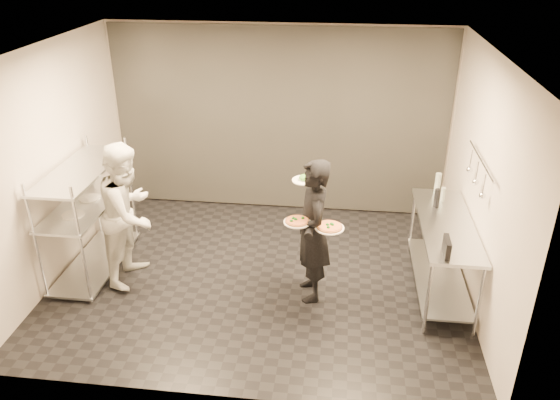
# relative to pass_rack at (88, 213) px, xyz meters

# --- Properties ---
(room_shell) EXTENTS (5.00, 4.00, 2.80)m
(room_shell) POSITION_rel_pass_rack_xyz_m (2.15, 1.18, 0.63)
(room_shell) COLOR black
(room_shell) RESTS_ON ground
(pass_rack) EXTENTS (0.60, 1.60, 1.50)m
(pass_rack) POSITION_rel_pass_rack_xyz_m (0.00, 0.00, 0.00)
(pass_rack) COLOR silver
(pass_rack) RESTS_ON ground
(prep_counter) EXTENTS (0.60, 1.80, 0.92)m
(prep_counter) POSITION_rel_pass_rack_xyz_m (4.33, 0.00, -0.14)
(prep_counter) COLOR silver
(prep_counter) RESTS_ON ground
(utensil_rail) EXTENTS (0.07, 1.20, 0.31)m
(utensil_rail) POSITION_rel_pass_rack_xyz_m (4.58, 0.00, 0.78)
(utensil_rail) COLOR silver
(utensil_rail) RESTS_ON room_shell
(waiter) EXTENTS (0.55, 0.71, 1.72)m
(waiter) POSITION_rel_pass_rack_xyz_m (2.81, -0.29, 0.09)
(waiter) COLOR black
(waiter) RESTS_ON ground
(chef) EXTENTS (0.75, 0.92, 1.77)m
(chef) POSITION_rel_pass_rack_xyz_m (0.60, -0.15, 0.12)
(chef) COLOR silver
(chef) RESTS_ON ground
(pizza_plate_near) EXTENTS (0.30, 0.30, 0.05)m
(pizza_plate_near) POSITION_rel_pass_rack_xyz_m (2.65, -0.46, 0.30)
(pizza_plate_near) COLOR white
(pizza_plate_near) RESTS_ON waiter
(pizza_plate_far) EXTENTS (0.32, 0.32, 0.05)m
(pizza_plate_far) POSITION_rel_pass_rack_xyz_m (3.00, -0.47, 0.26)
(pizza_plate_far) COLOR white
(pizza_plate_far) RESTS_ON waiter
(salad_plate) EXTENTS (0.29, 0.29, 0.07)m
(salad_plate) POSITION_rel_pass_rack_xyz_m (2.69, 0.04, 0.59)
(salad_plate) COLOR white
(salad_plate) RESTS_ON waiter
(pos_monitor) EXTENTS (0.06, 0.26, 0.19)m
(pos_monitor) POSITION_rel_pass_rack_xyz_m (4.21, -0.72, 0.24)
(pos_monitor) COLOR black
(pos_monitor) RESTS_ON prep_counter
(bottle_green) EXTENTS (0.07, 0.07, 0.26)m
(bottle_green) POSITION_rel_pass_rack_xyz_m (4.32, 0.80, 0.28)
(bottle_green) COLOR gray
(bottle_green) RESTS_ON prep_counter
(bottle_clear) EXTENTS (0.05, 0.05, 0.18)m
(bottle_clear) POSITION_rel_pass_rack_xyz_m (4.36, 0.57, 0.24)
(bottle_clear) COLOR gray
(bottle_clear) RESTS_ON prep_counter
(bottle_dark) EXTENTS (0.07, 0.07, 0.23)m
(bottle_dark) POSITION_rel_pass_rack_xyz_m (4.26, 0.39, 0.27)
(bottle_dark) COLOR black
(bottle_dark) RESTS_ON prep_counter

